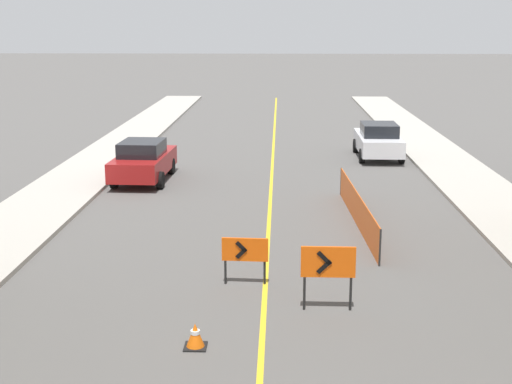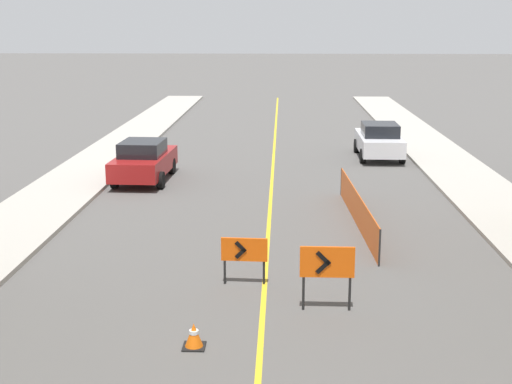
% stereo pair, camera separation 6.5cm
% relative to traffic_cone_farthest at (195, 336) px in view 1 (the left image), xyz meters
% --- Properties ---
extents(lane_stripe, '(0.12, 64.73, 0.01)m').
position_rel_traffic_cone_farthest_xyz_m(lane_stripe, '(1.25, 13.50, -0.23)').
color(lane_stripe, gold).
rests_on(lane_stripe, ground_plane).
extents(sidewalk_left, '(2.85, 64.73, 0.13)m').
position_rel_traffic_cone_farthest_xyz_m(sidewalk_left, '(-6.28, 13.50, -0.17)').
color(sidewalk_left, '#ADA89E').
rests_on(sidewalk_left, ground_plane).
extents(sidewalk_right, '(2.85, 64.73, 0.13)m').
position_rel_traffic_cone_farthest_xyz_m(sidewalk_right, '(8.78, 13.50, -0.17)').
color(sidewalk_right, '#ADA89E').
rests_on(sidewalk_right, ground_plane).
extents(traffic_cone_farthest, '(0.43, 0.43, 0.48)m').
position_rel_traffic_cone_farthest_xyz_m(traffic_cone_farthest, '(0.00, 0.00, 0.00)').
color(traffic_cone_farthest, black).
rests_on(traffic_cone_farthest, ground_plane).
extents(arrow_barricade_primary, '(1.08, 0.12, 1.12)m').
position_rel_traffic_cone_farthest_xyz_m(arrow_barricade_primary, '(0.77, 3.37, 0.56)').
color(arrow_barricade_primary, '#EF560C').
rests_on(arrow_barricade_primary, ground_plane).
extents(arrow_barricade_secondary, '(1.15, 0.09, 1.41)m').
position_rel_traffic_cone_farthest_xyz_m(arrow_barricade_secondary, '(2.59, 1.89, 0.77)').
color(arrow_barricade_secondary, '#EF560C').
rests_on(arrow_barricade_secondary, ground_plane).
extents(safety_mesh_fence, '(0.39, 7.69, 0.97)m').
position_rel_traffic_cone_farthest_xyz_m(safety_mesh_fence, '(3.91, 8.55, 0.25)').
color(safety_mesh_fence, '#EF560C').
rests_on(safety_mesh_fence, ground_plane).
extents(parked_car_curb_near, '(1.98, 4.37, 1.59)m').
position_rel_traffic_cone_farthest_xyz_m(parked_car_curb_near, '(-3.67, 14.36, 0.56)').
color(parked_car_curb_near, maroon).
rests_on(parked_car_curb_near, ground_plane).
extents(parked_car_curb_mid, '(1.93, 4.31, 1.59)m').
position_rel_traffic_cone_farthest_xyz_m(parked_car_curb_mid, '(5.99, 19.54, 0.56)').
color(parked_car_curb_mid, silver).
rests_on(parked_car_curb_mid, ground_plane).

